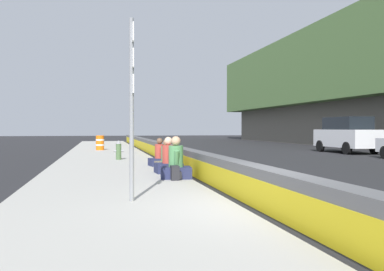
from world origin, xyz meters
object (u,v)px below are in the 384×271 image
at_px(seated_person_rear, 166,160).
at_px(backpack, 175,173).
at_px(fire_hydrant, 119,150).
at_px(seated_person_middle, 168,162).
at_px(seated_person_far, 160,157).
at_px(parked_car_fourth, 346,134).
at_px(seated_person_foreground, 176,165).
at_px(construction_barrel, 100,143).
at_px(route_sign_post, 132,95).

bearing_deg(seated_person_rear, backpack, 175.71).
xyz_separation_m(fire_hydrant, backpack, (-7.92, -1.20, -0.25)).
bearing_deg(backpack, seated_person_middle, -3.51).
height_order(seated_person_far, parked_car_fourth, parked_car_fourth).
xyz_separation_m(fire_hydrant, seated_person_foreground, (-7.49, -1.29, -0.07)).
relative_size(backpack, construction_barrel, 0.42).
height_order(route_sign_post, fire_hydrant, route_sign_post).
bearing_deg(seated_person_rear, seated_person_far, 1.23).
bearing_deg(construction_barrel, backpack, -173.06).
height_order(seated_person_rear, seated_person_far, seated_person_far).
relative_size(fire_hydrant, seated_person_middle, 0.76).
distance_m(seated_person_rear, parked_car_fourth, 16.10).
relative_size(seated_person_foreground, construction_barrel, 1.27).
relative_size(seated_person_far, construction_barrel, 1.12).
bearing_deg(backpack, fire_hydrant, 8.60).
bearing_deg(seated_person_rear, parked_car_fourth, -54.08).
distance_m(route_sign_post, seated_person_far, 7.89).
relative_size(route_sign_post, seated_person_far, 3.39).
relative_size(seated_person_rear, parked_car_fourth, 0.22).
height_order(route_sign_post, parked_car_fourth, route_sign_post).
xyz_separation_m(seated_person_far, parked_car_fourth, (7.97, -13.05, 0.71)).
height_order(fire_hydrant, seated_person_rear, seated_person_rear).
distance_m(route_sign_post, backpack, 3.88).
height_order(route_sign_post, backpack, route_sign_post).
bearing_deg(fire_hydrant, route_sign_post, 178.87).
bearing_deg(seated_person_far, parked_car_fourth, -58.59).
distance_m(seated_person_middle, seated_person_far, 2.56).
bearing_deg(seated_person_foreground, parked_car_fourth, -47.65).
bearing_deg(parked_car_fourth, route_sign_post, 136.57).
relative_size(fire_hydrant, construction_barrel, 0.93).
bearing_deg(seated_person_far, route_sign_post, 167.92).
xyz_separation_m(route_sign_post, seated_person_rear, (6.06, -1.64, -1.77)).
xyz_separation_m(backpack, construction_barrel, (16.61, 2.02, 0.28)).
bearing_deg(seated_person_foreground, seated_person_far, -1.39).
bearing_deg(parked_car_fourth, seated_person_middle, 128.72).
bearing_deg(seated_person_middle, fire_hydrant, 12.30).
xyz_separation_m(route_sign_post, seated_person_far, (7.52, -1.61, -1.76)).
height_order(seated_person_foreground, parked_car_fourth, parked_car_fourth).
relative_size(seated_person_foreground, seated_person_far, 1.14).
height_order(seated_person_rear, parked_car_fourth, parked_car_fourth).
distance_m(seated_person_foreground, seated_person_middle, 1.46).
bearing_deg(seated_person_foreground, route_sign_post, 156.67).
bearing_deg(backpack, parked_car_fourth, -46.84).
distance_m(route_sign_post, construction_barrel, 19.76).
distance_m(seated_person_foreground, parked_car_fourth, 17.81).
distance_m(route_sign_post, fire_hydrant, 11.12).
bearing_deg(construction_barrel, seated_person_foreground, -172.54).
distance_m(fire_hydrant, backpack, 8.02).
bearing_deg(fire_hydrant, backpack, -171.40).
xyz_separation_m(route_sign_post, seated_person_foreground, (3.51, -1.51, -1.72)).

